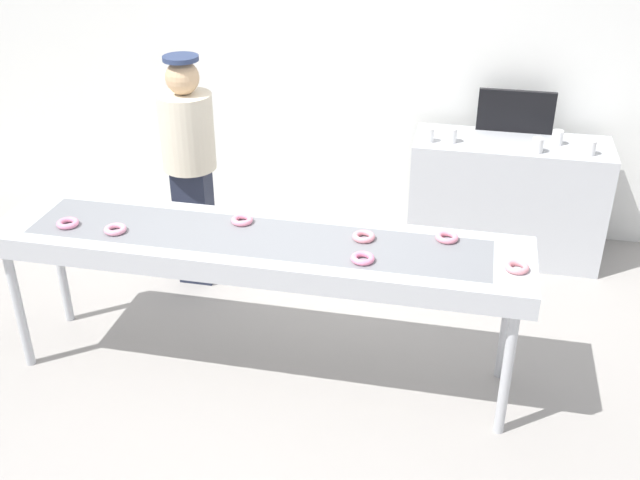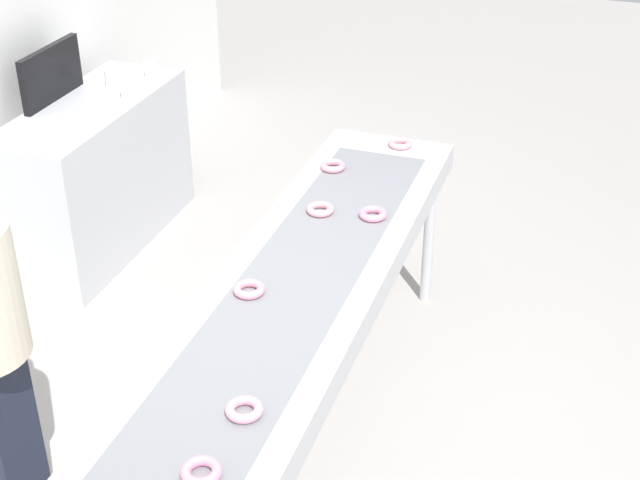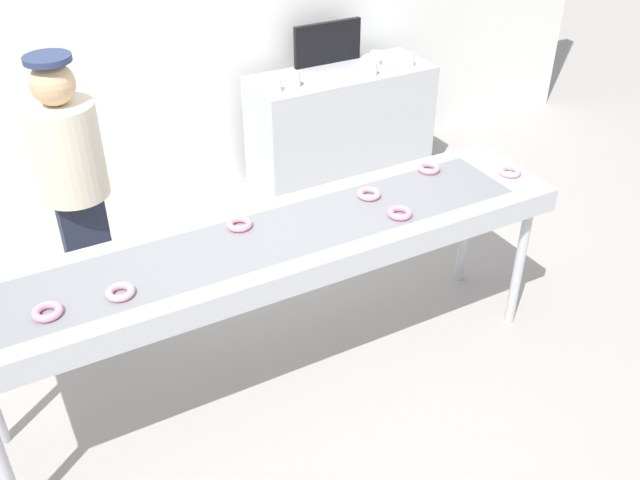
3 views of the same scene
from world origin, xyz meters
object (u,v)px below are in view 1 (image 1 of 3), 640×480
at_px(strawberry_donut_6, 363,258).
at_px(paper_cup_2, 590,148).
at_px(strawberry_donut_3, 517,267).
at_px(menu_display, 516,111).
at_px(paper_cup_0, 557,138).
at_px(fryer_conveyor, 257,248).
at_px(prep_counter, 506,199).
at_px(paper_cup_1, 451,135).
at_px(strawberry_donut_2, 364,237).
at_px(strawberry_donut_0, 447,237).
at_px(paper_cup_4, 538,145).
at_px(paper_cup_3, 429,135).
at_px(worker_baker, 190,158).
at_px(strawberry_donut_5, 242,220).
at_px(strawberry_donut_1, 68,223).
at_px(strawberry_donut_4, 115,229).

xyz_separation_m(strawberry_donut_6, paper_cup_2, (1.29, 1.78, 0.03)).
xyz_separation_m(strawberry_donut_3, menu_display, (0.01, 2.06, 0.13)).
bearing_deg(paper_cup_0, fryer_conveyor, -133.37).
distance_m(prep_counter, paper_cup_1, 0.68).
bearing_deg(menu_display, strawberry_donut_2, -113.21).
bearing_deg(strawberry_donut_0, strawberry_donut_3, -33.84).
height_order(strawberry_donut_2, paper_cup_4, paper_cup_4).
bearing_deg(paper_cup_3, fryer_conveyor, -115.71).
bearing_deg(strawberry_donut_2, worker_baker, 147.78).
bearing_deg(strawberry_donut_6, paper_cup_4, 61.83).
bearing_deg(strawberry_donut_5, worker_baker, 128.05).
xyz_separation_m(paper_cup_3, menu_display, (0.60, 0.34, 0.10)).
distance_m(strawberry_donut_3, paper_cup_0, 1.88).
xyz_separation_m(strawberry_donut_6, menu_display, (0.78, 2.13, 0.13)).
relative_size(paper_cup_2, paper_cup_4, 1.00).
xyz_separation_m(strawberry_donut_1, paper_cup_0, (2.76, 1.89, 0.03)).
bearing_deg(strawberry_donut_6, paper_cup_0, 60.79).
xyz_separation_m(strawberry_donut_0, prep_counter, (0.37, 1.60, -0.47)).
relative_size(strawberry_donut_1, menu_display, 0.22).
distance_m(strawberry_donut_0, paper_cup_0, 1.74).
xyz_separation_m(strawberry_donut_2, paper_cup_4, (0.97, 1.51, 0.03)).
relative_size(paper_cup_2, menu_display, 0.19).
bearing_deg(strawberry_donut_4, strawberry_donut_6, -1.19).
bearing_deg(prep_counter, strawberry_donut_3, -90.17).
height_order(strawberry_donut_2, paper_cup_2, paper_cup_2).
distance_m(prep_counter, paper_cup_0, 0.59).
xyz_separation_m(strawberry_donut_6, prep_counter, (0.78, 1.92, -0.47)).
xyz_separation_m(strawberry_donut_1, prep_counter, (2.47, 1.88, -0.47)).
bearing_deg(paper_cup_2, paper_cup_4, -174.83).
bearing_deg(fryer_conveyor, prep_counter, 51.91).
bearing_deg(paper_cup_1, strawberry_donut_6, -100.65).
distance_m(strawberry_donut_3, strawberry_donut_6, 0.78).
height_order(fryer_conveyor, strawberry_donut_5, strawberry_donut_5).
bearing_deg(strawberry_donut_0, worker_baker, 157.08).
relative_size(strawberry_donut_3, paper_cup_3, 1.19).
bearing_deg(fryer_conveyor, paper_cup_4, 46.07).
xyz_separation_m(strawberry_donut_5, paper_cup_4, (1.67, 1.46, 0.03)).
relative_size(fryer_conveyor, strawberry_donut_0, 24.28).
bearing_deg(strawberry_donut_2, paper_cup_1, 76.67).
height_order(strawberry_donut_1, paper_cup_4, paper_cup_4).
bearing_deg(fryer_conveyor, paper_cup_0, 46.63).
bearing_deg(strawberry_donut_1, paper_cup_3, 43.15).
distance_m(fryer_conveyor, paper_cup_0, 2.47).
xyz_separation_m(strawberry_donut_4, prep_counter, (2.17, 1.89, -0.47)).
xyz_separation_m(strawberry_donut_6, worker_baker, (-1.35, 1.06, 0.01)).
xyz_separation_m(strawberry_donut_2, worker_baker, (-1.32, 0.83, 0.01)).
height_order(strawberry_donut_4, prep_counter, strawberry_donut_4).
bearing_deg(strawberry_donut_2, prep_counter, 64.17).
height_order(worker_baker, paper_cup_3, worker_baker).
height_order(worker_baker, paper_cup_2, worker_baker).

